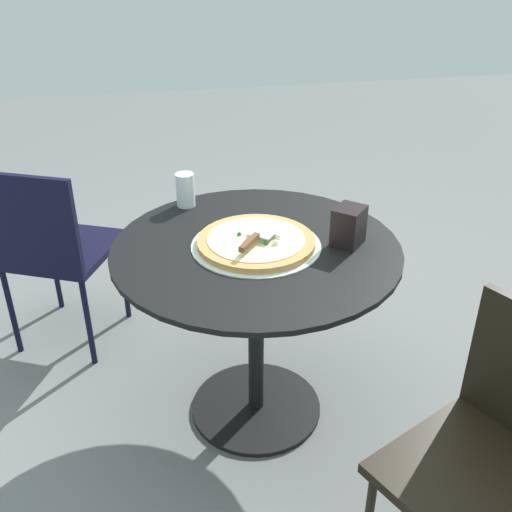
% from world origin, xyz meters
% --- Properties ---
extents(ground_plane, '(10.00, 10.00, 0.00)m').
position_xyz_m(ground_plane, '(0.00, 0.00, 0.00)').
color(ground_plane, slate).
extents(patio_table, '(0.94, 0.94, 0.70)m').
position_xyz_m(patio_table, '(0.00, 0.00, 0.53)').
color(patio_table, black).
rests_on(patio_table, ground).
extents(pizza_on_tray, '(0.42, 0.42, 0.04)m').
position_xyz_m(pizza_on_tray, '(-0.00, -0.00, 0.71)').
color(pizza_on_tray, silver).
rests_on(pizza_on_tray, patio_table).
extents(pizza_server, '(0.17, 0.20, 0.02)m').
position_xyz_m(pizza_server, '(0.01, 0.03, 0.75)').
color(pizza_server, silver).
rests_on(pizza_server, pizza_on_tray).
extents(drinking_cup, '(0.07, 0.07, 0.12)m').
position_xyz_m(drinking_cup, '(0.19, -0.36, 0.76)').
color(drinking_cup, silver).
rests_on(drinking_cup, patio_table).
extents(napkin_dispenser, '(0.13, 0.13, 0.13)m').
position_xyz_m(napkin_dispenser, '(-0.29, 0.05, 0.76)').
color(napkin_dispenser, black).
rests_on(napkin_dispenser, patio_table).
extents(patio_chair_near, '(0.56, 0.56, 0.81)m').
position_xyz_m(patio_chair_near, '(-0.46, 0.77, 0.48)').
color(patio_chair_near, black).
rests_on(patio_chair_near, ground).
extents(patio_chair_corner, '(0.54, 0.54, 0.83)m').
position_xyz_m(patio_chair_corner, '(0.72, -0.57, 0.49)').
color(patio_chair_corner, black).
rests_on(patio_chair_corner, ground).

